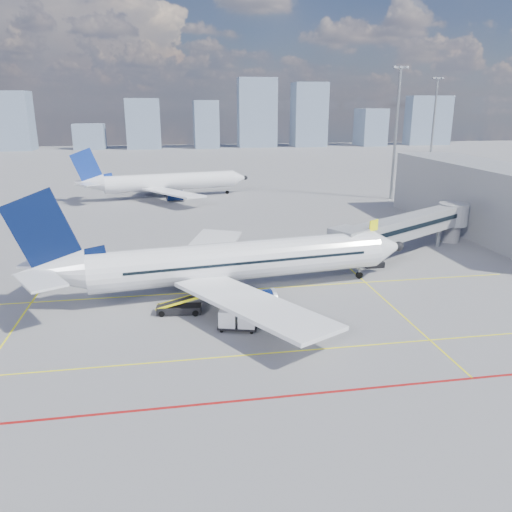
{
  "coord_description": "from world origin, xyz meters",
  "views": [
    {
      "loc": [
        -6.11,
        -39.84,
        18.27
      ],
      "look_at": [
        1.81,
        6.62,
        4.0
      ],
      "focal_mm": 35.0,
      "sensor_mm": 36.0,
      "label": 1
    }
  ],
  "objects": [
    {
      "name": "jet_bridge",
      "position": [
        23.51,
        16.91,
        3.74
      ],
      "size": [
        23.55,
        15.78,
        6.3
      ],
      "color": "#92949A",
      "rests_on": "ground"
    },
    {
      "name": "ground",
      "position": [
        0.0,
        0.0,
        0.0
      ],
      "size": [
        420.0,
        420.0,
        0.0
      ],
      "primitive_type": "plane",
      "color": "slate",
      "rests_on": "ground"
    },
    {
      "name": "apron_markings",
      "position": [
        -0.58,
        -3.91,
        0.01
      ],
      "size": [
        90.0,
        35.12,
        0.01
      ],
      "color": "#FFFC0D",
      "rests_on": "ground"
    },
    {
      "name": "belt_loader",
      "position": [
        -5.8,
        2.89,
        0.6
      ],
      "size": [
        5.79,
        1.96,
        2.33
      ],
      "rotation": [
        0.0,
        0.0,
        -0.12
      ],
      "color": "black",
      "rests_on": "ground"
    },
    {
      "name": "terminal_block",
      "position": [
        39.95,
        26.0,
        5.0
      ],
      "size": [
        10.0,
        42.0,
        10.0
      ],
      "color": "#92949A",
      "rests_on": "ground"
    },
    {
      "name": "baggage_tug",
      "position": [
        2.58,
        -0.52,
        0.69
      ],
      "size": [
        2.24,
        1.56,
        1.45
      ],
      "rotation": [
        0.0,
        0.0,
        -0.16
      ],
      "color": "white",
      "rests_on": "ground"
    },
    {
      "name": "floodlight_mast_far",
      "position": [
        65.0,
        90.0,
        13.59
      ],
      "size": [
        3.2,
        0.61,
        25.45
      ],
      "color": "gray",
      "rests_on": "ground"
    },
    {
      "name": "cargo_dolly",
      "position": [
        -1.15,
        -1.45,
        0.98
      ],
      "size": [
        3.55,
        2.29,
        1.8
      ],
      "rotation": [
        0.0,
        0.0,
        -0.28
      ],
      "color": "black",
      "rests_on": "ground"
    },
    {
      "name": "second_aircraft",
      "position": [
        -7.57,
        63.43,
        3.23
      ],
      "size": [
        35.39,
        30.55,
        10.61
      ],
      "rotation": [
        0.0,
        0.0,
        0.2
      ],
      "color": "white",
      "rests_on": "ground"
    },
    {
      "name": "ramp_worker",
      "position": [
        5.04,
        -2.94,
        0.82
      ],
      "size": [
        0.67,
        0.72,
        1.65
      ],
      "primitive_type": "imported",
      "rotation": [
        0.0,
        0.0,
        0.95
      ],
      "color": "yellow",
      "rests_on": "ground"
    },
    {
      "name": "distant_skyline",
      "position": [
        4.37,
        190.0,
        10.9
      ],
      "size": [
        251.49,
        15.19,
        30.05
      ],
      "color": "slate",
      "rests_on": "ground"
    },
    {
      "name": "main_aircraft",
      "position": [
        -1.2,
        7.44,
        3.22
      ],
      "size": [
        39.85,
        34.63,
        11.67
      ],
      "rotation": [
        0.0,
        0.0,
        0.13
      ],
      "color": "white",
      "rests_on": "ground"
    },
    {
      "name": "floodlight_mast_ne",
      "position": [
        38.0,
        55.0,
        13.59
      ],
      "size": [
        3.2,
        0.61,
        25.45
      ],
      "color": "gray",
      "rests_on": "ground"
    }
  ]
}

